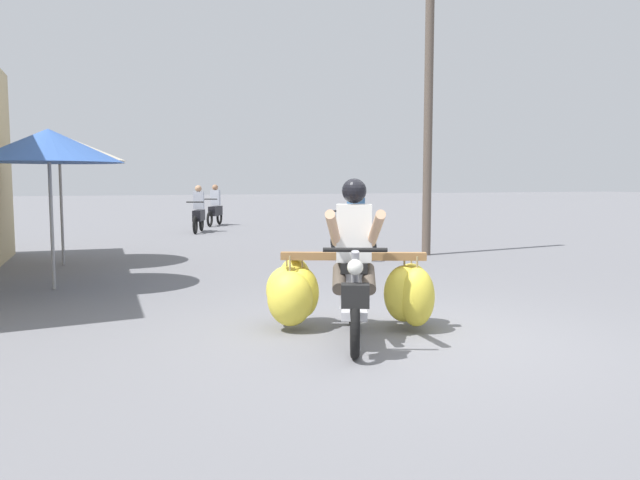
{
  "coord_description": "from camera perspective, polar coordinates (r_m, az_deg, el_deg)",
  "views": [
    {
      "loc": [
        -2.74,
        -5.53,
        1.57
      ],
      "look_at": [
        -0.46,
        1.06,
        0.9
      ],
      "focal_mm": 35.44,
      "sensor_mm": 36.0,
      "label": 1
    }
  ],
  "objects": [
    {
      "name": "ground_plane",
      "position": [
        6.36,
        7.11,
        -8.83
      ],
      "size": [
        120.0,
        120.0,
        0.0
      ],
      "primitive_type": "plane",
      "color": "slate"
    },
    {
      "name": "motorbike_main_loaded",
      "position": [
        6.51,
        2.56,
        -4.22
      ],
      "size": [
        1.93,
        1.98,
        1.58
      ],
      "color": "black",
      "rests_on": "ground"
    },
    {
      "name": "motorbike_distant_ahead_left",
      "position": [
        21.85,
        -9.45,
        2.79
      ],
      "size": [
        0.86,
        1.48,
        1.4
      ],
      "color": "black",
      "rests_on": "ground"
    },
    {
      "name": "motorbike_distant_ahead_right",
      "position": [
        12.63,
        3.13,
        0.93
      ],
      "size": [
        0.58,
        1.6,
        1.4
      ],
      "color": "black",
      "rests_on": "ground"
    },
    {
      "name": "motorbike_distant_far_ahead",
      "position": [
        19.15,
        -10.91,
        2.39
      ],
      "size": [
        0.68,
        1.57,
        1.4
      ],
      "color": "black",
      "rests_on": "ground"
    },
    {
      "name": "market_umbrella_near_shop",
      "position": [
        9.76,
        -23.31,
        7.82
      ],
      "size": [
        2.06,
        2.06,
        2.28
      ],
      "color": "#99999E",
      "rests_on": "ground"
    },
    {
      "name": "market_umbrella_further_along",
      "position": [
        12.48,
        -22.49,
        7.74
      ],
      "size": [
        2.34,
        2.34,
        2.39
      ],
      "color": "#99999E",
      "rests_on": "ground"
    },
    {
      "name": "utility_pole",
      "position": [
        13.38,
        9.79,
        13.35
      ],
      "size": [
        0.18,
        0.18,
        6.84
      ],
      "primitive_type": "cylinder",
      "color": "brown",
      "rests_on": "ground"
    }
  ]
}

